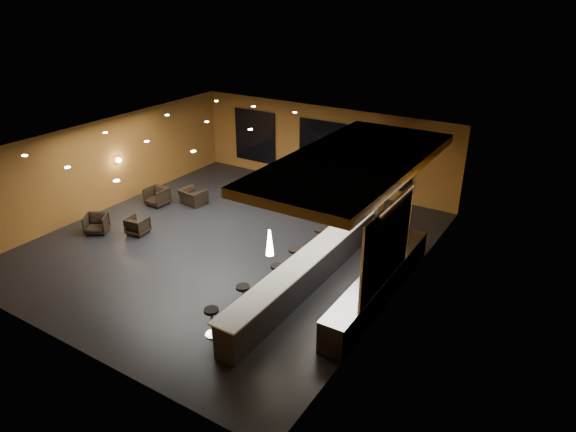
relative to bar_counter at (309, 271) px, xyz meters
The scene contains 35 objects.
floor 3.82m from the bar_counter, 164.68° to the left, with size 12.00×13.00×0.10m, color black.
ceiling 4.86m from the bar_counter, 164.68° to the left, with size 12.00×13.00×0.10m, color black.
wall_back 8.48m from the bar_counter, 115.80° to the left, with size 12.00×0.10×3.50m, color #905920.
wall_front 6.76m from the bar_counter, 123.33° to the right, with size 12.00×0.10×3.50m, color #905920.
wall_left 9.83m from the bar_counter, behind, with size 0.10×13.00×3.50m, color #905920.
wall_right 2.88m from the bar_counter, 22.62° to the left, with size 0.10×13.00×3.50m, color #905920.
wood_soffit 3.51m from the bar_counter, 80.07° to the left, with size 3.60×8.00×0.28m, color olive.
window_left 10.39m from the bar_counter, 133.86° to the left, with size 2.20×0.06×2.40m, color black.
window_center 8.37m from the bar_counter, 116.13° to the left, with size 2.20×0.06×2.40m, color black.
window_right 7.56m from the bar_counter, 94.99° to the left, with size 2.20×0.06×2.40m, color black.
tile_backsplash 2.75m from the bar_counter, ahead, with size 0.06×3.20×2.40m, color white.
bar_counter is the anchor object (origin of this frame).
bar_top 0.52m from the bar_counter, ahead, with size 0.78×8.10×0.05m, color silver.
prep_counter 2.06m from the bar_counter, 14.04° to the left, with size 0.70×6.00×0.86m, color black.
prep_top 2.10m from the bar_counter, 14.04° to the left, with size 0.72×6.00×0.03m, color silver.
wall_shelf_lower 2.44m from the bar_counter, ahead, with size 0.30×1.50×0.03m, color silver.
wall_shelf_upper 2.67m from the bar_counter, ahead, with size 0.30×1.50×0.03m, color silver.
column 4.77m from the bar_counter, 90.00° to the left, with size 0.60×0.60×3.50m, color olive.
wall_sconce 9.73m from the bar_counter, behind, with size 0.22×0.22×0.22m, color #FFE5B2.
pendant_0 2.72m from the bar_counter, 90.00° to the right, with size 0.20×0.20×0.70m, color white.
pendant_1 1.92m from the bar_counter, 90.00° to the left, with size 0.20×0.20×0.70m, color white.
pendant_2 3.52m from the bar_counter, 90.00° to the left, with size 0.20×0.20×0.70m, color white.
staff_a 3.05m from the bar_counter, 72.97° to the left, with size 0.57×0.37×1.56m, color black.
staff_b 3.77m from the bar_counter, 70.06° to the left, with size 0.86×0.67×1.76m, color black.
staff_c 3.50m from the bar_counter, 67.81° to the left, with size 0.74×0.48×1.52m, color black.
armchair_a 8.26m from the bar_counter, behind, with size 0.74×0.76×0.69m, color black.
armchair_b 6.90m from the bar_counter, behind, with size 0.68×0.69×0.63m, color black.
armchair_c 8.43m from the bar_counter, 166.03° to the left, with size 0.78×0.80×0.73m, color black.
armchair_d 7.59m from the bar_counter, 157.78° to the left, with size 0.97×0.85×0.63m, color black.
bar_stool_0 3.41m from the bar_counter, 105.74° to the right, with size 0.40×0.40×0.79m.
bar_stool_1 2.20m from the bar_counter, 113.98° to the right, with size 0.40×0.40×0.78m.
bar_stool_2 0.94m from the bar_counter, 145.29° to the right, with size 0.37×0.37×0.73m.
bar_stool_3 0.97m from the bar_counter, 146.69° to the left, with size 0.39×0.39×0.77m.
bar_stool_4 2.33m from the bar_counter, 110.84° to the left, with size 0.38×0.38×0.76m.
bar_stool_5 3.54m from the bar_counter, 103.31° to the left, with size 0.40×0.40×0.80m.
Camera 1 is at (9.99, -12.30, 8.25)m, focal length 32.00 mm.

